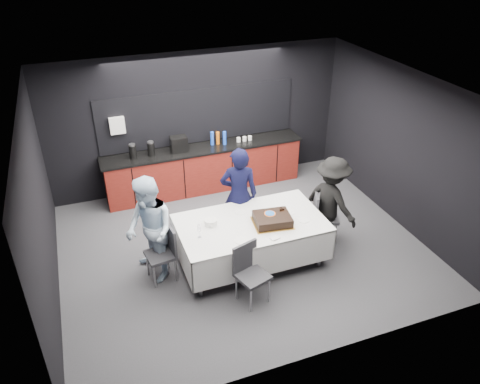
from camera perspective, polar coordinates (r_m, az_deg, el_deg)
name	(u,v)px	position (r m, az deg, el deg)	size (l,w,h in m)	color
ground	(242,247)	(8.14, 0.25, -6.73)	(6.00, 6.00, 0.00)	#404045
room_shell	(242,150)	(7.17, 0.28, 5.20)	(6.04, 5.04, 2.82)	white
kitchenette	(203,165)	(9.64, -4.48, 3.35)	(4.10, 0.64, 2.05)	#5D140E
party_table	(251,229)	(7.46, 1.34, -4.54)	(2.32, 1.32, 0.78)	#99999E
cake_assembly	(272,219)	(7.32, 3.97, -3.35)	(0.66, 0.56, 0.18)	gold
plate_stack	(211,222)	(7.29, -3.60, -3.70)	(0.20, 0.20, 0.10)	white
loose_plate_near	(241,240)	(6.97, 0.13, -5.89)	(0.22, 0.22, 0.01)	white
loose_plate_right_a	(288,212)	(7.64, 5.90, -2.48)	(0.21, 0.21, 0.01)	white
loose_plate_right_b	(304,220)	(7.48, 7.76, -3.41)	(0.18, 0.18, 0.01)	white
loose_plate_far	(240,212)	(7.61, 0.04, -2.43)	(0.18, 0.18, 0.01)	white
fork_pile	(275,238)	(7.02, 4.28, -5.62)	(0.14, 0.09, 0.02)	white
champagne_flute	(199,229)	(6.97, -5.02, -4.47)	(0.06, 0.06, 0.22)	white
chair_left	(165,249)	(7.30, -9.16, -6.89)	(0.47, 0.47, 0.92)	#2C2C31
chair_right	(322,213)	(8.16, 9.92, -2.54)	(0.55, 0.55, 0.92)	#2C2C31
chair_near	(249,269)	(6.84, 1.14, -9.37)	(0.53, 0.53, 0.92)	#2C2C31
person_center	(239,195)	(7.90, -0.13, -0.36)	(0.63, 0.42, 1.74)	black
person_left	(150,230)	(7.17, -10.96, -4.59)	(0.84, 0.65, 1.73)	silver
person_right	(331,201)	(8.03, 11.04, -1.06)	(1.03, 0.59, 1.59)	black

